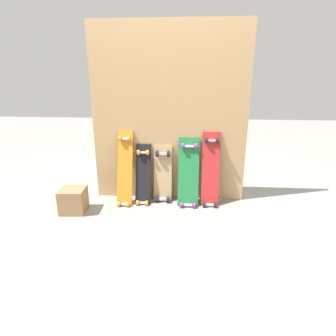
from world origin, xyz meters
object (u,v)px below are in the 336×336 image
at_px(skateboard_green, 188,176).
at_px(skateboard_red, 211,173).
at_px(skateboard_natural, 163,176).
at_px(skateboard_orange, 125,171).
at_px(skateboard_black, 143,178).
at_px(wooden_crate, 73,200).

bearing_deg(skateboard_green, skateboard_red, 4.03).
bearing_deg(skateboard_natural, skateboard_orange, -169.82).
height_order(skateboard_black, wooden_crate, skateboard_black).
distance_m(skateboard_green, wooden_crate, 1.22).
relative_size(skateboard_black, wooden_crate, 2.84).
relative_size(skateboard_red, wooden_crate, 3.43).
distance_m(skateboard_black, skateboard_green, 0.49).
distance_m(skateboard_orange, skateboard_black, 0.21).
bearing_deg(skateboard_orange, skateboard_green, 1.11).
height_order(skateboard_green, wooden_crate, skateboard_green).
height_order(skateboard_orange, skateboard_red, skateboard_orange).
height_order(skateboard_natural, skateboard_green, skateboard_green).
bearing_deg(skateboard_natural, skateboard_red, -4.72).
bearing_deg(skateboard_red, wooden_crate, -167.61).
xyz_separation_m(skateboard_natural, wooden_crate, (-0.89, -0.35, -0.16)).
distance_m(skateboard_black, wooden_crate, 0.76).
distance_m(skateboard_natural, wooden_crate, 0.97).
distance_m(skateboard_orange, skateboard_red, 0.92).
relative_size(skateboard_green, skateboard_red, 0.92).
height_order(skateboard_orange, wooden_crate, skateboard_orange).
xyz_separation_m(skateboard_orange, skateboard_black, (0.19, 0.02, -0.07)).
xyz_separation_m(skateboard_black, skateboard_natural, (0.21, 0.05, 0.00)).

